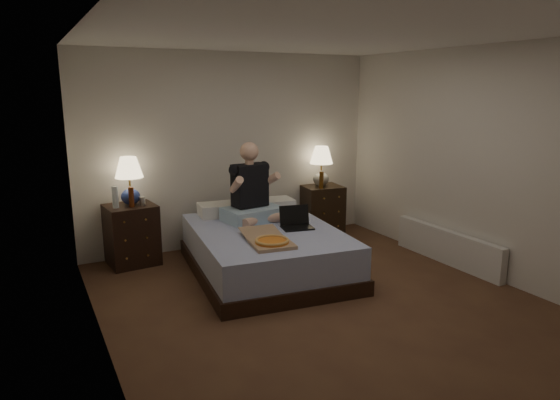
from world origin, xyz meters
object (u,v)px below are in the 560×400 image
lamp_left (130,181)px  lamp_right (321,166)px  person (252,182)px  nightstand_left (132,235)px  beer_bottle_right (321,180)px  soda_can (142,201)px  bed (266,251)px  beer_bottle_left (131,197)px  nightstand_right (321,210)px  radiator (447,247)px  laptop (297,218)px  water_bottle (115,197)px  pizza_box (272,242)px

lamp_left → lamp_right: bearing=0.3°
person → nightstand_left: bearing=148.7°
lamp_left → beer_bottle_right: lamp_left is taller
soda_can → bed: bearing=-38.4°
lamp_left → beer_bottle_left: 0.21m
nightstand_right → radiator: bearing=-62.1°
beer_bottle_right → laptop: 1.41m
lamp_right → radiator: bearing=-68.8°
nightstand_right → person: person is taller
lamp_right → water_bottle: (-2.81, -0.10, -0.14)m
water_bottle → lamp_right: bearing=2.1°
person → bed: bearing=-100.8°
laptop → radiator: bearing=-7.5°
water_bottle → laptop: 2.08m
nightstand_right → water_bottle: 2.87m
bed → pizza_box: bearing=-103.3°
bed → lamp_left: (-1.26, 1.01, 0.74)m
soda_can → beer_bottle_right: 2.43m
bed → lamp_left: lamp_left is taller
lamp_left → radiator: bearing=-27.8°
person → pizza_box: person is taller
soda_can → nightstand_left: bearing=151.2°
radiator → pizza_box: bearing=176.1°
nightstand_left → lamp_left: bearing=49.8°
nightstand_right → lamp_left: bearing=-172.6°
soda_can → laptop: bearing=-35.5°
nightstand_left → lamp_left: lamp_left is taller
lamp_left → radiator: 3.82m
nightstand_right → water_bottle: (-2.83, -0.10, 0.49)m
water_bottle → beer_bottle_right: 2.72m
lamp_right → beer_bottle_left: size_ratio=2.43×
lamp_right → water_bottle: bearing=-177.9°
nightstand_right → radiator: 1.88m
nightstand_left → radiator: nightstand_left is taller
lamp_left → person: bearing=-25.3°
nightstand_right → pizza_box: (-1.59, -1.60, 0.20)m
bed → nightstand_right: bearing=43.2°
water_bottle → radiator: water_bottle is taller
bed → person: size_ratio=2.17×
radiator → lamp_right: bearing=111.2°
nightstand_right → soda_can: bearing=-170.2°
beer_bottle_right → person: size_ratio=0.25×
nightstand_right → beer_bottle_right: (-0.10, -0.15, 0.46)m
beer_bottle_right → person: bearing=-159.6°
water_bottle → beer_bottle_right: size_ratio=1.09×
radiator → soda_can: bearing=152.9°
beer_bottle_left → lamp_right: bearing=3.2°
lamp_right → radiator: size_ratio=0.35×
bed → laptop: bearing=-16.7°
nightstand_left → lamp_right: bearing=-4.3°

